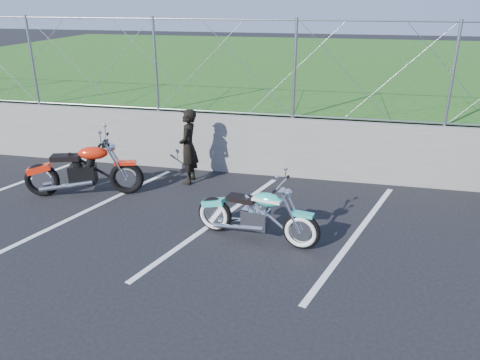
# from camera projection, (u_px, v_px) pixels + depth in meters

# --- Properties ---
(ground) EXTENTS (90.00, 90.00, 0.00)m
(ground) POSITION_uv_depth(u_px,v_px,m) (200.00, 248.00, 7.33)
(ground) COLOR black
(ground) RESTS_ON ground
(retaining_wall) EXTENTS (30.00, 0.22, 1.30)m
(retaining_wall) POSITION_uv_depth(u_px,v_px,m) (246.00, 144.00, 10.27)
(retaining_wall) COLOR slate
(retaining_wall) RESTS_ON ground
(grass_field) EXTENTS (30.00, 20.00, 1.30)m
(grass_field) POSITION_uv_depth(u_px,v_px,m) (296.00, 74.00, 19.35)
(grass_field) COLOR #1F4E15
(grass_field) RESTS_ON ground
(chain_link_fence) EXTENTS (28.00, 0.03, 2.00)m
(chain_link_fence) POSITION_uv_depth(u_px,v_px,m) (246.00, 68.00, 9.66)
(chain_link_fence) COLOR gray
(chain_link_fence) RESTS_ON retaining_wall
(parking_lines) EXTENTS (18.29, 4.31, 0.01)m
(parking_lines) POSITION_uv_depth(u_px,v_px,m) (284.00, 227.00, 8.00)
(parking_lines) COLOR silver
(parking_lines) RESTS_ON ground
(cruiser_turquoise) EXTENTS (2.08, 0.66, 1.04)m
(cruiser_turquoise) POSITION_uv_depth(u_px,v_px,m) (258.00, 216.00, 7.45)
(cruiser_turquoise) COLOR black
(cruiser_turquoise) RESTS_ON ground
(naked_orange) EXTENTS (2.24, 0.90, 1.15)m
(naked_orange) POSITION_uv_depth(u_px,v_px,m) (85.00, 172.00, 9.13)
(naked_orange) COLOR black
(naked_orange) RESTS_ON ground
(person_standing) EXTENTS (0.42, 0.60, 1.57)m
(person_standing) POSITION_uv_depth(u_px,v_px,m) (188.00, 147.00, 9.65)
(person_standing) COLOR black
(person_standing) RESTS_ON ground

